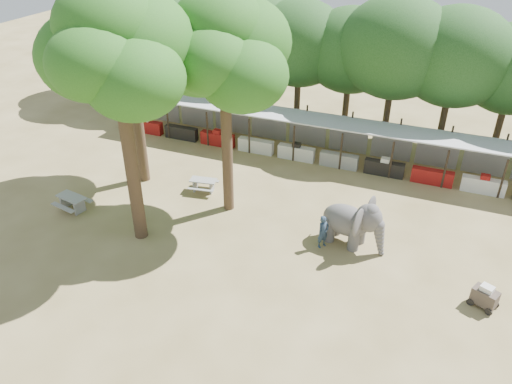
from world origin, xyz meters
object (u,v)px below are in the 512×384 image
at_px(yard_tree_back, 223,50).
at_px(picnic_table_near, 72,201).
at_px(yard_tree_center, 115,51).
at_px(handler, 323,232).
at_px(cart_front, 485,296).
at_px(yard_tree_left, 127,40).
at_px(elephant, 354,222).
at_px(picnic_table_far, 203,184).

bearing_deg(yard_tree_back, picnic_table_near, -155.06).
bearing_deg(yard_tree_center, handler, 14.99).
height_order(picnic_table_near, cart_front, cart_front).
xyz_separation_m(yard_tree_left, elephant, (13.06, -1.91, -6.93)).
height_order(elephant, cart_front, elephant).
xyz_separation_m(handler, cart_front, (7.30, -1.49, -0.33)).
height_order(yard_tree_left, picnic_table_far, yard_tree_left).
distance_m(yard_tree_left, yard_tree_center, 5.92).
height_order(yard_tree_center, picnic_table_near, yard_tree_center).
relative_size(yard_tree_center, picnic_table_near, 6.24).
bearing_deg(yard_tree_left, picnic_table_near, -109.51).
xyz_separation_m(yard_tree_center, handler, (8.79, 2.35, -8.35)).
bearing_deg(yard_tree_back, handler, -15.89).
distance_m(yard_tree_center, picnic_table_far, 10.05).
height_order(yard_tree_left, cart_front, yard_tree_left).
bearing_deg(handler, yard_tree_center, 138.70).
height_order(yard_tree_back, handler, yard_tree_back).
bearing_deg(picnic_table_far, picnic_table_near, -150.94).
bearing_deg(yard_tree_back, yard_tree_left, 170.54).
height_order(yard_tree_left, yard_tree_center, yard_tree_center).
distance_m(elephant, handler, 1.53).
distance_m(handler, picnic_table_far, 8.16).
xyz_separation_m(yard_tree_back, cart_front, (13.09, -3.14, -8.02)).
xyz_separation_m(yard_tree_center, cart_front, (16.09, 0.86, -8.68)).
bearing_deg(cart_front, picnic_table_near, -154.44).
relative_size(picnic_table_near, picnic_table_far, 1.14).
bearing_deg(elephant, yard_tree_back, -174.33).
bearing_deg(handler, picnic_table_near, 131.74).
relative_size(yard_tree_center, cart_front, 9.33).
bearing_deg(yard_tree_left, yard_tree_back, -9.46).
relative_size(yard_tree_center, elephant, 3.52).
bearing_deg(yard_tree_left, handler, -12.66).
bearing_deg(cart_front, yard_tree_left, -167.78).
bearing_deg(yard_tree_left, yard_tree_center, -59.04).
bearing_deg(yard_tree_center, yard_tree_back, 53.14).
height_order(elephant, handler, elephant).
xyz_separation_m(yard_tree_center, picnic_table_near, (-4.61, 0.46, -8.66)).
distance_m(yard_tree_back, cart_front, 15.66).
bearing_deg(picnic_table_far, yard_tree_back, -33.41).
bearing_deg(yard_tree_left, elephant, -8.32).
distance_m(yard_tree_back, picnic_table_far, 8.33).
bearing_deg(elephant, picnic_table_far, -178.26).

